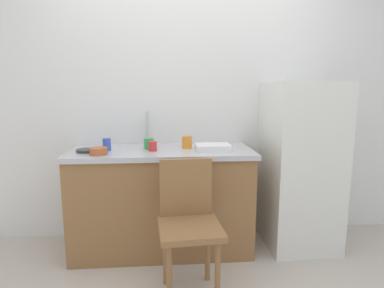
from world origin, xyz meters
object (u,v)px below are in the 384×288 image
refrigerator (300,165)px  cup_red (153,146)px  terracotta_bowl (99,151)px  cup_orange (187,142)px  hotplate (87,150)px  cup_green (149,143)px  cup_blue (107,144)px  chair (189,220)px  dish_tray (213,147)px

refrigerator → cup_red: size_ratio=18.29×
terracotta_bowl → cup_orange: (0.69, 0.22, 0.03)m
terracotta_bowl → hotplate: size_ratio=0.79×
cup_green → cup_blue: bearing=-169.9°
chair → cup_blue: cup_blue is taller
dish_tray → hotplate: 1.01m
dish_tray → terracotta_bowl: terracotta_bowl is taller
cup_orange → hotplate: bearing=-173.2°
cup_blue → cup_green: bearing=10.1°
hotplate → cup_green: cup_green is taller
cup_blue → hotplate: bearing=-167.1°
hotplate → refrigerator: bearing=1.6°
dish_tray → cup_red: (-0.49, 0.01, 0.01)m
hotplate → cup_orange: size_ratio=1.65×
cup_green → cup_orange: size_ratio=0.85×
terracotta_bowl → refrigerator: bearing=5.9°
cup_red → cup_blue: size_ratio=0.77×
cup_red → cup_green: cup_green is taller
dish_tray → cup_blue: bearing=176.0°
dish_tray → cup_blue: (-0.86, 0.06, 0.03)m
terracotta_bowl → cup_blue: 0.16m
refrigerator → dish_tray: bearing=-174.5°
terracotta_bowl → cup_blue: (0.03, 0.16, 0.02)m
refrigerator → dish_tray: size_ratio=5.08×
dish_tray → cup_red: 0.49m
refrigerator → hotplate: refrigerator is taller
chair → dish_tray: 0.70m
refrigerator → chair: bearing=-149.1°
refrigerator → hotplate: bearing=-178.4°
refrigerator → dish_tray: 0.80m
cup_red → cup_orange: (0.28, 0.11, 0.01)m
chair → cup_orange: cup_orange is taller
refrigerator → cup_blue: size_ratio=14.09×
cup_green → refrigerator: bearing=-2.0°
cup_blue → refrigerator: bearing=0.5°
dish_tray → cup_green: size_ratio=3.18×
cup_red → cup_green: size_ratio=0.88×
chair → hotplate: bearing=139.6°
refrigerator → dish_tray: (-0.77, -0.07, 0.18)m
dish_tray → cup_blue: 0.86m
cup_green → cup_red: bearing=-71.1°
dish_tray → cup_green: 0.54m
dish_tray → cup_green: cup_green is taller
chair → cup_red: (-0.25, 0.55, 0.41)m
terracotta_bowl → cup_green: (0.37, 0.22, 0.02)m
cup_red → cup_orange: cup_orange is taller
dish_tray → cup_red: size_ratio=3.60×
cup_red → cup_blue: (-0.37, 0.05, 0.01)m
hotplate → cup_orange: (0.80, 0.10, 0.04)m
refrigerator → cup_orange: 1.00m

